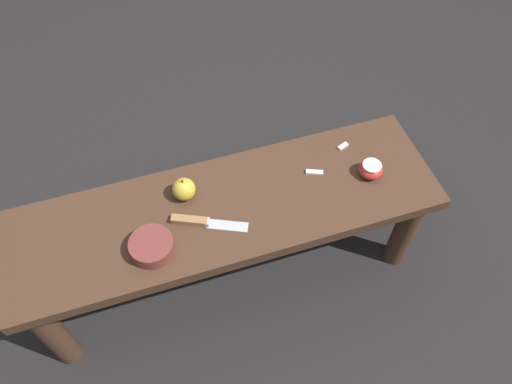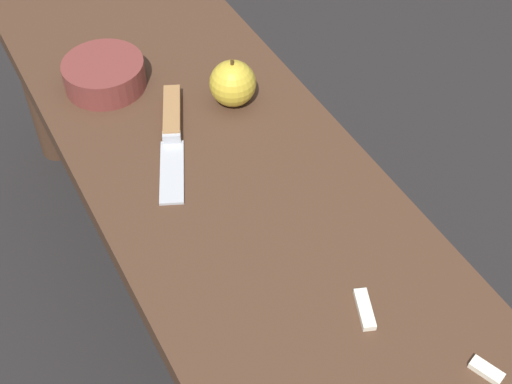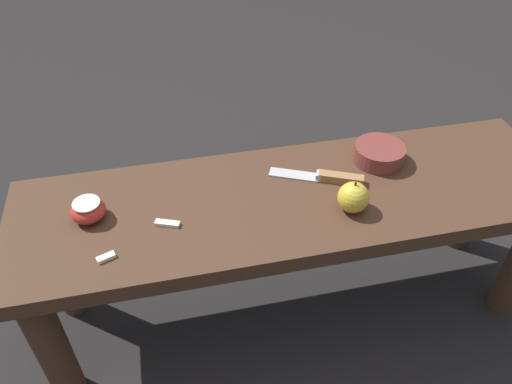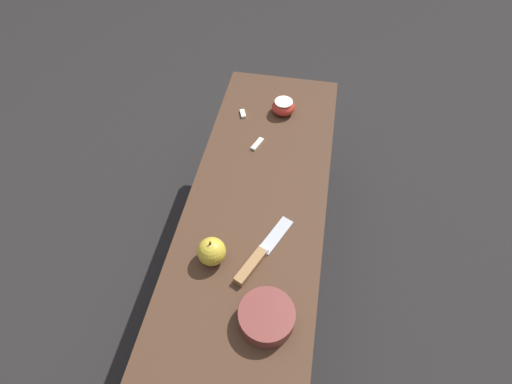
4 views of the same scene
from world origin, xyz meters
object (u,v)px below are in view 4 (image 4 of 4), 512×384
apple_whole (212,251)px  wooden_bench (251,243)px  apple_cut (283,107)px  bowl (267,317)px  knife (257,258)px

apple_whole → wooden_bench: bearing=-35.0°
wooden_bench → apple_whole: (-0.11, 0.07, 0.12)m
apple_whole → apple_cut: bearing=-9.5°
apple_whole → apple_cut: 0.57m
wooden_bench → apple_whole: size_ratio=16.54×
apple_whole → bowl: bearing=-129.7°
knife → apple_whole: apple_whole is taller
knife → apple_whole: size_ratio=2.74×
wooden_bench → bowl: 0.27m
apple_cut → bowl: size_ratio=0.60×
wooden_bench → apple_whole: bearing=145.0°
wooden_bench → apple_cut: apple_cut is taller
knife → apple_whole: 0.11m
wooden_bench → bowl: (-0.23, -0.08, 0.10)m
apple_whole → bowl: apple_whole is taller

